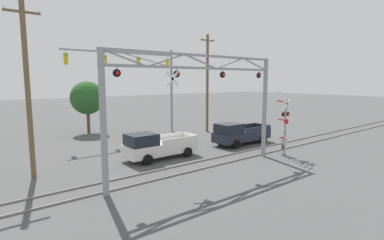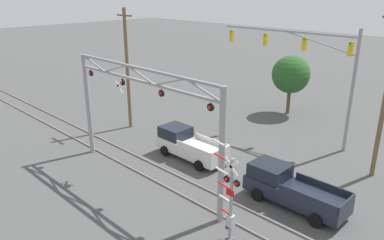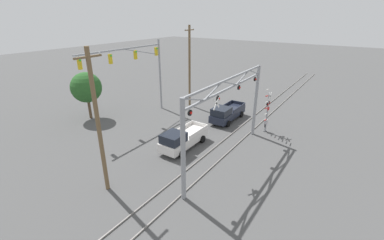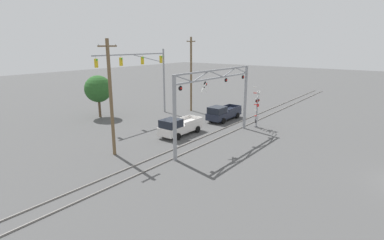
{
  "view_description": "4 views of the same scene",
  "coord_description": "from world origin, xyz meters",
  "px_view_note": "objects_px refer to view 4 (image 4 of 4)",
  "views": [
    {
      "loc": [
        -11.42,
        2.58,
        5.54
      ],
      "look_at": [
        0.91,
        18.03,
        2.9
      ],
      "focal_mm": 28.0,
      "sensor_mm": 36.0,
      "label": 1
    },
    {
      "loc": [
        16.34,
        3.49,
        11.19
      ],
      "look_at": [
        2.47,
        17.63,
        4.14
      ],
      "focal_mm": 35.0,
      "sensor_mm": 36.0,
      "label": 2
    },
    {
      "loc": [
        -17.16,
        7.8,
        11.39
      ],
      "look_at": [
        -0.56,
        19.09,
        3.08
      ],
      "focal_mm": 24.0,
      "sensor_mm": 36.0,
      "label": 3
    },
    {
      "loc": [
        -23.54,
        0.93,
        9.32
      ],
      "look_at": [
        -0.92,
        18.18,
        2.05
      ],
      "focal_mm": 28.0,
      "sensor_mm": 36.0,
      "label": 4
    }
  ],
  "objects_px": {
    "traffic_signal_span": "(148,70)",
    "pickup_truck_lead": "(179,127)",
    "crossing_signal_mast": "(257,110)",
    "background_tree_beyond_span": "(98,89)",
    "utility_pole_left": "(111,97)",
    "utility_pole_right": "(191,74)",
    "crossing_gantry": "(216,97)",
    "pickup_truck_following": "(223,113)"
  },
  "relations": [
    {
      "from": "background_tree_beyond_span",
      "to": "pickup_truck_following",
      "type": "bearing_deg",
      "value": -58.96
    },
    {
      "from": "utility_pole_right",
      "to": "background_tree_beyond_span",
      "type": "distance_m",
      "value": 12.6
    },
    {
      "from": "crossing_gantry",
      "to": "crossing_signal_mast",
      "type": "distance_m",
      "value": 7.72
    },
    {
      "from": "pickup_truck_lead",
      "to": "utility_pole_right",
      "type": "height_order",
      "value": "utility_pole_right"
    },
    {
      "from": "pickup_truck_following",
      "to": "background_tree_beyond_span",
      "type": "height_order",
      "value": "background_tree_beyond_span"
    },
    {
      "from": "utility_pole_right",
      "to": "background_tree_beyond_span",
      "type": "bearing_deg",
      "value": 145.29
    },
    {
      "from": "pickup_truck_following",
      "to": "background_tree_beyond_span",
      "type": "xyz_separation_m",
      "value": [
        -8.23,
        13.67,
        2.77
      ]
    },
    {
      "from": "traffic_signal_span",
      "to": "pickup_truck_lead",
      "type": "xyz_separation_m",
      "value": [
        -4.39,
        -8.68,
        -5.16
      ]
    },
    {
      "from": "crossing_signal_mast",
      "to": "utility_pole_right",
      "type": "height_order",
      "value": "utility_pole_right"
    },
    {
      "from": "pickup_truck_lead",
      "to": "pickup_truck_following",
      "type": "xyz_separation_m",
      "value": [
        8.13,
        -0.34,
        0.0
      ]
    },
    {
      "from": "crossing_signal_mast",
      "to": "background_tree_beyond_span",
      "type": "relative_size",
      "value": 0.89
    },
    {
      "from": "crossing_signal_mast",
      "to": "pickup_truck_lead",
      "type": "xyz_separation_m",
      "value": [
        -7.74,
        5.05,
        -1.08
      ]
    },
    {
      "from": "traffic_signal_span",
      "to": "pickup_truck_following",
      "type": "height_order",
      "value": "traffic_signal_span"
    },
    {
      "from": "pickup_truck_lead",
      "to": "utility_pole_left",
      "type": "height_order",
      "value": "utility_pole_left"
    },
    {
      "from": "crossing_signal_mast",
      "to": "pickup_truck_following",
      "type": "relative_size",
      "value": 0.86
    },
    {
      "from": "traffic_signal_span",
      "to": "crossing_gantry",
      "type": "bearing_deg",
      "value": -106.93
    },
    {
      "from": "pickup_truck_lead",
      "to": "utility_pole_right",
      "type": "bearing_deg",
      "value": 31.39
    },
    {
      "from": "utility_pole_right",
      "to": "pickup_truck_following",
      "type": "bearing_deg",
      "value": -107.35
    },
    {
      "from": "crossing_gantry",
      "to": "utility_pole_right",
      "type": "distance_m",
      "value": 14.25
    },
    {
      "from": "crossing_signal_mast",
      "to": "utility_pole_left",
      "type": "bearing_deg",
      "value": 159.14
    },
    {
      "from": "crossing_gantry",
      "to": "crossing_signal_mast",
      "type": "xyz_separation_m",
      "value": [
        7.27,
        -0.86,
        -2.44
      ]
    },
    {
      "from": "crossing_signal_mast",
      "to": "utility_pole_right",
      "type": "relative_size",
      "value": 0.47
    },
    {
      "from": "pickup_truck_lead",
      "to": "crossing_signal_mast",
      "type": "bearing_deg",
      "value": -33.12
    },
    {
      "from": "pickup_truck_following",
      "to": "traffic_signal_span",
      "type": "bearing_deg",
      "value": 112.53
    },
    {
      "from": "pickup_truck_lead",
      "to": "utility_pole_right",
      "type": "relative_size",
      "value": 0.52
    },
    {
      "from": "crossing_gantry",
      "to": "pickup_truck_lead",
      "type": "relative_size",
      "value": 2.31
    },
    {
      "from": "pickup_truck_lead",
      "to": "background_tree_beyond_span",
      "type": "distance_m",
      "value": 13.61
    },
    {
      "from": "traffic_signal_span",
      "to": "pickup_truck_lead",
      "type": "relative_size",
      "value": 2.11
    },
    {
      "from": "pickup_truck_following",
      "to": "utility_pole_left",
      "type": "distance_m",
      "value": 16.41
    },
    {
      "from": "pickup_truck_lead",
      "to": "utility_pole_right",
      "type": "xyz_separation_m",
      "value": [
        10.18,
        6.21,
        4.33
      ]
    },
    {
      "from": "utility_pole_right",
      "to": "pickup_truck_lead",
      "type": "bearing_deg",
      "value": -148.61
    },
    {
      "from": "background_tree_beyond_span",
      "to": "crossing_signal_mast",
      "type": "bearing_deg",
      "value": -66.9
    },
    {
      "from": "pickup_truck_lead",
      "to": "background_tree_beyond_span",
      "type": "xyz_separation_m",
      "value": [
        -0.1,
        13.33,
        2.77
      ]
    },
    {
      "from": "crossing_signal_mast",
      "to": "pickup_truck_following",
      "type": "distance_m",
      "value": 4.85
    },
    {
      "from": "crossing_gantry",
      "to": "crossing_signal_mast",
      "type": "relative_size",
      "value": 2.56
    },
    {
      "from": "crossing_gantry",
      "to": "pickup_truck_following",
      "type": "height_order",
      "value": "crossing_gantry"
    },
    {
      "from": "crossing_signal_mast",
      "to": "pickup_truck_lead",
      "type": "height_order",
      "value": "crossing_signal_mast"
    },
    {
      "from": "crossing_gantry",
      "to": "crossing_signal_mast",
      "type": "bearing_deg",
      "value": -6.76
    },
    {
      "from": "pickup_truck_following",
      "to": "crossing_signal_mast",
      "type": "bearing_deg",
      "value": -94.72
    },
    {
      "from": "utility_pole_left",
      "to": "utility_pole_right",
      "type": "distance_m",
      "value": 18.69
    },
    {
      "from": "traffic_signal_span",
      "to": "utility_pole_left",
      "type": "height_order",
      "value": "utility_pole_left"
    },
    {
      "from": "crossing_signal_mast",
      "to": "utility_pole_right",
      "type": "bearing_deg",
      "value": 77.79
    }
  ]
}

